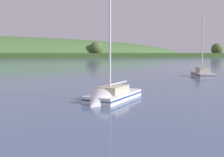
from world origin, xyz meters
name	(u,v)px	position (x,y,z in m)	size (l,w,h in m)	color
sailboat_near_mooring	(109,99)	(0.04, 33.86, 0.15)	(7.86, 6.79, 11.68)	white
sailboat_midwater_white	(201,75)	(26.31, 48.77, 0.34)	(6.30, 8.19, 12.35)	#ADB2BC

